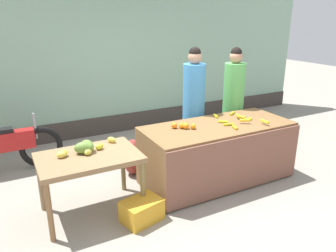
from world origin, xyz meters
name	(u,v)px	position (x,y,z in m)	size (l,w,h in m)	color
ground_plane	(190,186)	(0.00, 0.00, 0.00)	(24.00, 24.00, 0.00)	gray
market_wall_back	(118,49)	(0.00, 2.72, 1.65)	(8.98, 0.23, 3.36)	#8CB299
fruit_stall_counter	(217,153)	(0.45, -0.01, 0.42)	(2.13, 0.93, 0.83)	brown
side_table_wooden	(89,162)	(-1.37, 0.00, 0.66)	(1.15, 0.77, 0.75)	olive
banana_bunch_pile	(237,119)	(0.78, 0.00, 0.86)	(0.55, 0.75, 0.07)	yellow
orange_pile	(183,126)	(-0.07, 0.09, 0.87)	(0.29, 0.22, 0.08)	orange
mango_papaya_pile	(85,147)	(-1.38, 0.10, 0.81)	(0.76, 0.38, 0.14)	yellow
vendor_woman_blue_shirt	(194,106)	(0.48, 0.70, 0.93)	(0.34, 0.34, 1.83)	#33333D
vendor_woman_green_shirt	(233,102)	(1.23, 0.67, 0.91)	(0.34, 0.34, 1.80)	#33333D
parked_motorcycle	(7,148)	(-2.20, 1.63, 0.40)	(1.60, 0.18, 0.88)	black
produce_crate	(142,211)	(-0.92, -0.44, 0.13)	(0.44, 0.32, 0.26)	gold
produce_sack	(133,157)	(-0.55, 0.71, 0.27)	(0.36, 0.30, 0.54)	maroon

